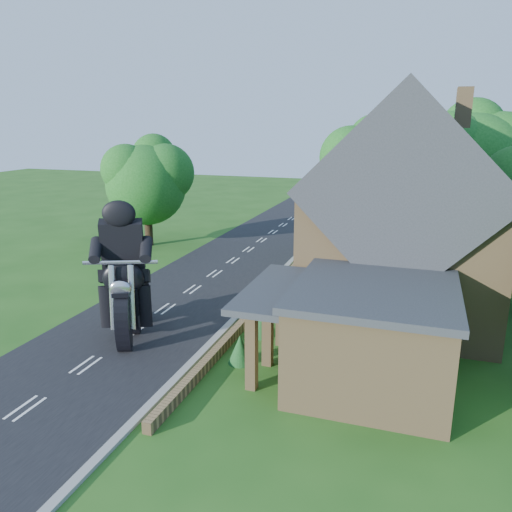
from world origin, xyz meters
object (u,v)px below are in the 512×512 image
(garden_wall, at_px, (264,301))
(motorcycle_lead, at_px, (128,323))
(annex, at_px, (369,333))
(house, at_px, (403,222))
(motorcycle_follow, at_px, (132,307))

(garden_wall, relative_size, motorcycle_lead, 11.72)
(annex, xyz_separation_m, motorcycle_lead, (-9.42, -0.02, -0.89))
(house, bearing_deg, motorcycle_lead, -145.82)
(garden_wall, bearing_deg, motorcycle_follow, -141.61)
(motorcycle_follow, bearing_deg, annex, -178.35)
(motorcycle_follow, bearing_deg, garden_wall, -129.57)
(garden_wall, distance_m, motorcycle_follow, 6.27)
(garden_wall, distance_m, annex, 8.19)
(garden_wall, distance_m, motorcycle_lead, 7.01)
(garden_wall, xyz_separation_m, motorcycle_lead, (-3.85, -5.82, 0.67))
(garden_wall, bearing_deg, house, 9.17)
(annex, bearing_deg, house, 84.76)
(house, relative_size, motorcycle_follow, 6.67)
(garden_wall, bearing_deg, annex, -46.16)
(garden_wall, xyz_separation_m, annex, (5.57, -5.80, 1.57))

